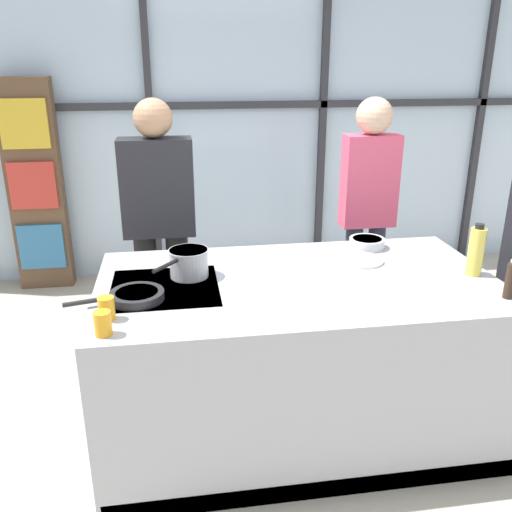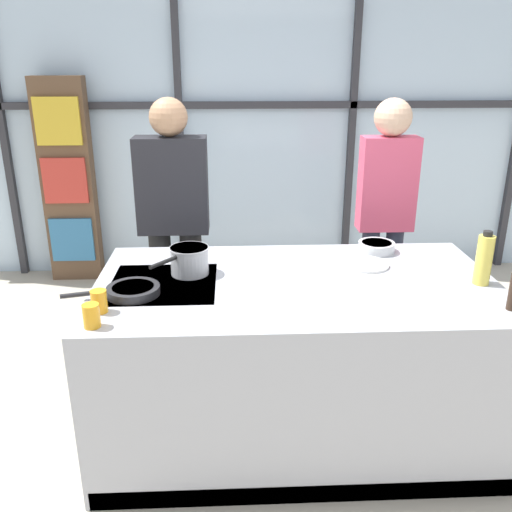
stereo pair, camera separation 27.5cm
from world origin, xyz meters
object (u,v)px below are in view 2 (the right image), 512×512
object	(u,v)px
spectator_center_left	(386,207)
juice_glass_near	(91,316)
white_plate	(366,264)
saucepan	(189,260)
frying_pan	(132,290)
mixing_bowl	(376,246)
oil_bottle	(484,259)
spectator_far_left	(174,214)
juice_glass_far	(99,301)

from	to	relation	value
spectator_center_left	juice_glass_near	bearing A→B (deg)	41.07
white_plate	saucepan	bearing A→B (deg)	-175.61
frying_pan	white_plate	distance (m)	1.24
juice_glass_near	saucepan	bearing A→B (deg)	57.52
mixing_bowl	oil_bottle	distance (m)	0.64
frying_pan	juice_glass_near	world-z (taller)	juice_glass_near
saucepan	mixing_bowl	size ratio (longest dim) A/B	1.53
frying_pan	mixing_bowl	xyz separation A→B (m)	(1.31, 0.54, 0.01)
spectator_far_left	frying_pan	size ratio (longest dim) A/B	3.84
frying_pan	saucepan	world-z (taller)	saucepan
saucepan	mixing_bowl	distance (m)	1.09
spectator_center_left	saucepan	bearing A→B (deg)	33.69
spectator_far_left	juice_glass_far	bearing A→B (deg)	80.77
juice_glass_far	saucepan	bearing A→B (deg)	49.86
juice_glass_far	frying_pan	bearing A→B (deg)	59.24
saucepan	juice_glass_near	bearing A→B (deg)	-122.48
spectator_far_left	saucepan	distance (m)	0.84
spectator_far_left	spectator_center_left	size ratio (longest dim) A/B	1.01
mixing_bowl	juice_glass_near	size ratio (longest dim) A/B	2.04
saucepan	juice_glass_near	xyz separation A→B (m)	(-0.36, -0.57, -0.03)
saucepan	white_plate	xyz separation A→B (m)	(0.94, 0.07, -0.07)
mixing_bowl	oil_bottle	world-z (taller)	oil_bottle
frying_pan	juice_glass_far	xyz separation A→B (m)	(-0.11, -0.18, 0.03)
juice_glass_near	spectator_far_left	bearing A→B (deg)	81.68
juice_glass_far	white_plate	bearing A→B (deg)	21.12
juice_glass_far	oil_bottle	bearing A→B (deg)	7.39
spectator_center_left	juice_glass_far	world-z (taller)	spectator_center_left
frying_pan	mixing_bowl	size ratio (longest dim) A/B	2.14
mixing_bowl	white_plate	bearing A→B (deg)	-116.84
spectator_center_left	frying_pan	size ratio (longest dim) A/B	3.82
spectator_far_left	juice_glass_near	bearing A→B (deg)	81.68
saucepan	white_plate	size ratio (longest dim) A/B	1.31
frying_pan	spectator_far_left	bearing A→B (deg)	84.87
spectator_far_left	spectator_center_left	xyz separation A→B (m)	(1.40, 0.00, 0.04)
spectator_far_left	juice_glass_near	world-z (taller)	spectator_far_left
juice_glass_near	mixing_bowl	bearing A→B (deg)	31.40
spectator_center_left	frying_pan	xyz separation A→B (m)	(-1.50, -1.08, -0.10)
spectator_far_left	spectator_center_left	bearing A→B (deg)	-180.00
spectator_center_left	white_plate	xyz separation A→B (m)	(-0.30, -0.76, -0.11)
oil_bottle	spectator_far_left	bearing A→B (deg)	147.46
mixing_bowl	oil_bottle	size ratio (longest dim) A/B	0.76
mixing_bowl	juice_glass_far	world-z (taller)	juice_glass_far
juice_glass_near	spectator_center_left	bearing A→B (deg)	41.07
spectator_center_left	frying_pan	world-z (taller)	spectator_center_left
white_plate	mixing_bowl	world-z (taller)	mixing_bowl
mixing_bowl	juice_glass_near	distance (m)	1.66
oil_bottle	juice_glass_near	size ratio (longest dim) A/B	2.67
juice_glass_near	frying_pan	bearing A→B (deg)	71.44
saucepan	white_plate	bearing A→B (deg)	4.39
spectator_center_left	juice_glass_near	world-z (taller)	spectator_center_left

